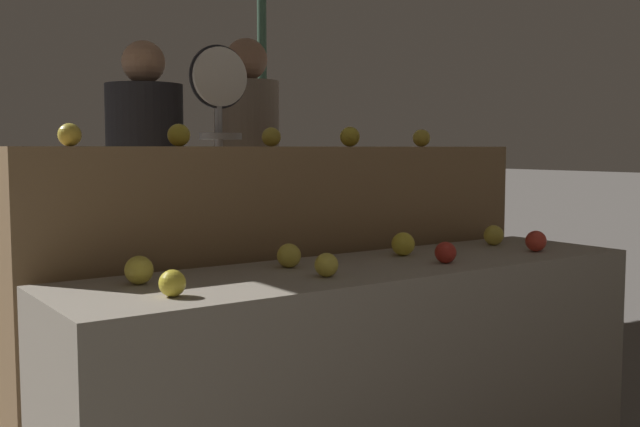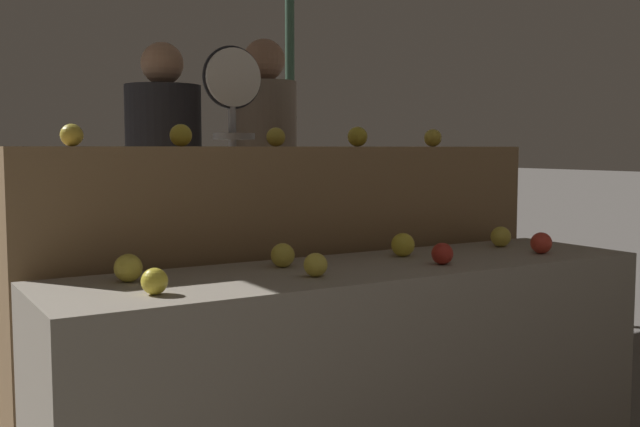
% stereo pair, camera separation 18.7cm
% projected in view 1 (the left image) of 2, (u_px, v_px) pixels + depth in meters
% --- Properties ---
extents(display_counter_front, '(2.08, 0.55, 0.75)m').
position_uv_depth(display_counter_front, '(366.00, 376.00, 2.51)').
color(display_counter_front, gray).
rests_on(display_counter_front, ground_plane).
extents(display_counter_back, '(2.08, 0.55, 1.15)m').
position_uv_depth(display_counter_back, '(273.00, 291.00, 2.98)').
color(display_counter_back, olive).
rests_on(display_counter_back, ground_plane).
extents(apple_front_0, '(0.07, 0.07, 0.07)m').
position_uv_depth(apple_front_0, '(172.00, 283.00, 1.95)').
color(apple_front_0, gold).
rests_on(apple_front_0, display_counter_front).
extents(apple_front_1, '(0.07, 0.07, 0.07)m').
position_uv_depth(apple_front_1, '(326.00, 265.00, 2.25)').
color(apple_front_1, gold).
rests_on(apple_front_1, display_counter_front).
extents(apple_front_2, '(0.07, 0.07, 0.07)m').
position_uv_depth(apple_front_2, '(446.00, 252.00, 2.52)').
color(apple_front_2, '#AD281E').
rests_on(apple_front_2, display_counter_front).
extents(apple_front_3, '(0.08, 0.08, 0.08)m').
position_uv_depth(apple_front_3, '(536.00, 241.00, 2.80)').
color(apple_front_3, red).
rests_on(apple_front_3, display_counter_front).
extents(apple_front_4, '(0.08, 0.08, 0.08)m').
position_uv_depth(apple_front_4, '(139.00, 270.00, 2.13)').
color(apple_front_4, gold).
rests_on(apple_front_4, display_counter_front).
extents(apple_front_5, '(0.08, 0.08, 0.08)m').
position_uv_depth(apple_front_5, '(289.00, 256.00, 2.42)').
color(apple_front_5, gold).
rests_on(apple_front_5, display_counter_front).
extents(apple_front_6, '(0.08, 0.08, 0.08)m').
position_uv_depth(apple_front_6, '(403.00, 244.00, 2.69)').
color(apple_front_6, gold).
rests_on(apple_front_6, display_counter_front).
extents(apple_front_7, '(0.08, 0.08, 0.08)m').
position_uv_depth(apple_front_7, '(494.00, 235.00, 2.98)').
color(apple_front_7, gold).
rests_on(apple_front_7, display_counter_front).
extents(apple_back_0, '(0.08, 0.08, 0.08)m').
position_uv_depth(apple_back_0, '(70.00, 135.00, 2.48)').
color(apple_back_0, gold).
rests_on(apple_back_0, display_counter_back).
extents(apple_back_1, '(0.08, 0.08, 0.08)m').
position_uv_depth(apple_back_1, '(179.00, 135.00, 2.69)').
color(apple_back_1, gold).
rests_on(apple_back_1, display_counter_back).
extents(apple_back_2, '(0.08, 0.08, 0.08)m').
position_uv_depth(apple_back_2, '(272.00, 137.00, 2.93)').
color(apple_back_2, gold).
rests_on(apple_back_2, display_counter_back).
extents(apple_back_3, '(0.08, 0.08, 0.08)m').
position_uv_depth(apple_back_3, '(350.00, 137.00, 3.16)').
color(apple_back_3, gold).
rests_on(apple_back_3, display_counter_back).
extents(apple_back_4, '(0.08, 0.08, 0.08)m').
position_uv_depth(apple_back_4, '(421.00, 138.00, 3.38)').
color(apple_back_4, yellow).
rests_on(apple_back_4, display_counter_back).
extents(produce_scale, '(0.30, 0.20, 1.62)m').
position_uv_depth(produce_scale, '(220.00, 137.00, 3.54)').
color(produce_scale, '#99999E').
rests_on(produce_scale, ground_plane).
extents(person_vendor_at_scale, '(0.44, 0.44, 1.72)m').
position_uv_depth(person_vendor_at_scale, '(247.00, 174.00, 4.04)').
color(person_vendor_at_scale, '#2D2D38').
rests_on(person_vendor_at_scale, ground_plane).
extents(person_customer_left, '(0.41, 0.41, 1.69)m').
position_uv_depth(person_customer_left, '(146.00, 182.00, 3.89)').
color(person_customer_left, '#2D2D38').
rests_on(person_customer_left, ground_plane).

